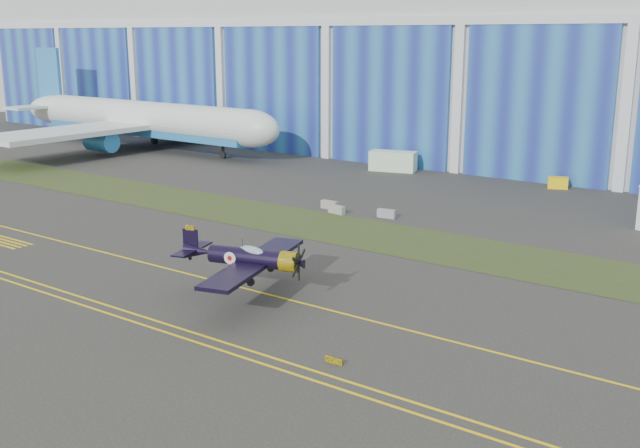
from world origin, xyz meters
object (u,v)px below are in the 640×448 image
Objects in this scene: tug at (558,183)px; jetliner at (142,81)px; shipping_container at (393,161)px; warbird at (247,257)px.

jetliner is at bearing 165.91° from tug.
shipping_container is at bearing 8.14° from jetliner.
warbird is at bearing -115.12° from tug.
tug is (67.94, 7.23, -10.59)m from jetliner.
warbird is 2.37× the size of shipping_container.
jetliner is 46.30m from shipping_container.
warbird is 0.23× the size of jetliner.
jetliner reaches higher than shipping_container.
tug is (23.09, 1.37, -0.69)m from shipping_container.
shipping_container is (44.85, 5.86, -9.89)m from jetliner.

